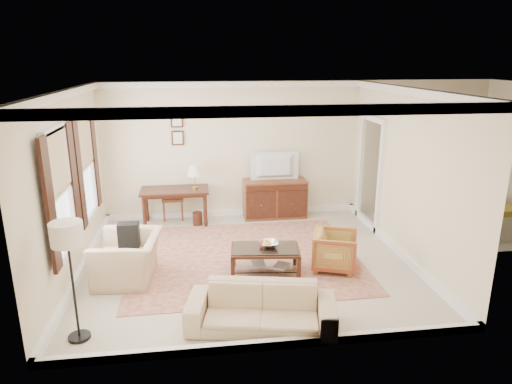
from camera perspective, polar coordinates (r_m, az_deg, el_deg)
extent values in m
cube|color=beige|center=(7.91, -1.15, -8.69)|extent=(5.50, 5.00, 0.01)
cube|color=white|center=(7.17, -1.29, 12.78)|extent=(5.50, 5.00, 0.01)
cube|color=#F5E7C7|center=(9.83, -2.91, 5.23)|extent=(5.50, 0.01, 2.90)
cube|color=#F5E7C7|center=(5.06, 2.07, -5.72)|extent=(5.50, 0.01, 2.90)
cube|color=#F5E7C7|center=(7.61, -22.25, 0.68)|extent=(0.01, 5.00, 2.90)
cube|color=#F5E7C7|center=(8.18, 18.30, 2.11)|extent=(0.01, 5.00, 2.90)
cube|color=beige|center=(10.26, 22.39, -3.97)|extent=(3.00, 2.70, 0.01)
cube|color=maroon|center=(8.06, -1.40, -8.15)|extent=(3.90, 3.35, 0.01)
cube|color=#431F13|center=(9.54, -10.13, 0.21)|extent=(1.39, 0.69, 0.05)
cylinder|color=#431F13|center=(9.45, -13.79, -2.59)|extent=(0.07, 0.07, 0.71)
cylinder|color=#431F13|center=(9.39, -6.33, -2.31)|extent=(0.07, 0.07, 0.71)
cylinder|color=#431F13|center=(9.95, -13.50, -1.60)|extent=(0.07, 0.07, 0.71)
cylinder|color=#431F13|center=(9.90, -6.43, -1.33)|extent=(0.07, 0.07, 0.71)
cube|color=brown|center=(9.92, 2.36, -0.83)|extent=(1.35, 0.52, 0.83)
imported|color=black|center=(9.67, 2.45, 4.29)|extent=(0.99, 0.57, 0.13)
cube|color=#431F13|center=(7.32, 1.15, -7.24)|extent=(1.15, 0.75, 0.04)
cube|color=silver|center=(7.30, 1.16, -6.99)|extent=(1.08, 0.69, 0.01)
cube|color=silver|center=(7.43, 1.14, -9.12)|extent=(1.06, 0.66, 0.02)
cube|color=#431F13|center=(7.14, -2.92, -9.73)|extent=(0.07, 0.07, 0.42)
cube|color=#431F13|center=(7.18, 5.38, -9.62)|extent=(0.07, 0.07, 0.42)
cube|color=#431F13|center=(7.66, -2.81, -7.84)|extent=(0.07, 0.07, 0.42)
cube|color=#431F13|center=(7.70, 4.89, -7.75)|extent=(0.07, 0.07, 0.42)
imported|color=silver|center=(7.33, 1.65, -6.40)|extent=(0.42, 0.42, 0.10)
imported|color=brown|center=(7.39, -0.57, -9.01)|extent=(0.28, 0.04, 0.38)
imported|color=brown|center=(7.40, 2.39, -9.03)|extent=(0.25, 0.18, 0.38)
imported|color=#913A1F|center=(7.63, 9.88, -6.99)|extent=(0.84, 0.87, 0.71)
imported|color=#C7B087|center=(7.41, -15.80, -7.08)|extent=(0.82, 1.16, 0.96)
cube|color=black|center=(7.42, -15.63, -4.98)|extent=(0.26, 0.35, 0.40)
imported|color=#C7B087|center=(5.98, 0.67, -13.54)|extent=(1.96, 0.92, 0.74)
cylinder|color=black|center=(6.35, -21.19, -16.51)|extent=(0.27, 0.27, 0.04)
cylinder|color=black|center=(6.04, -21.83, -11.37)|extent=(0.03, 0.03, 1.29)
cylinder|color=silver|center=(5.75, -22.60, -4.84)|extent=(0.38, 0.38, 0.28)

